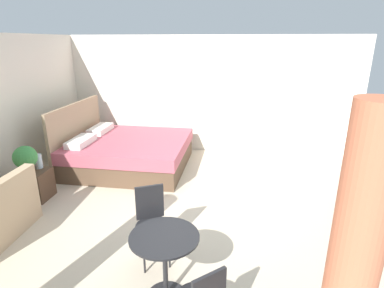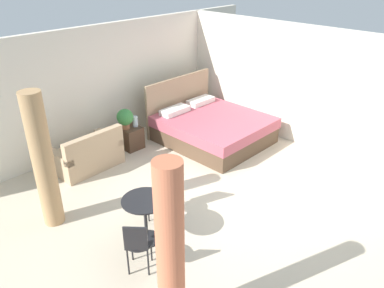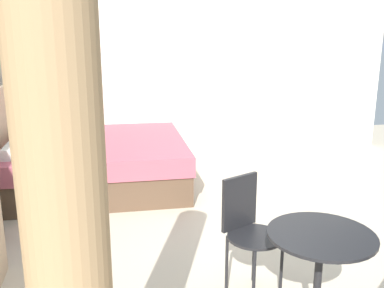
% 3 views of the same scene
% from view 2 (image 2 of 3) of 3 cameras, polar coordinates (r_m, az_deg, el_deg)
% --- Properties ---
extents(ground_plane, '(8.55, 9.52, 0.02)m').
position_cam_2_polar(ground_plane, '(6.95, 4.49, -7.22)').
color(ground_plane, beige).
extents(wall_back, '(8.55, 0.12, 2.59)m').
position_cam_2_polar(wall_back, '(8.60, -12.22, 8.81)').
color(wall_back, silver).
rests_on(wall_back, ground).
extents(wall_right, '(0.12, 6.52, 2.59)m').
position_cam_2_polar(wall_right, '(8.51, 17.04, 8.05)').
color(wall_right, silver).
rests_on(wall_right, ground).
extents(bed, '(2.03, 2.28, 1.29)m').
position_cam_2_polar(bed, '(8.64, 2.92, 2.55)').
color(bed, brown).
rests_on(bed, ground).
extents(couch, '(1.31, 0.87, 0.83)m').
position_cam_2_polar(couch, '(7.82, -15.49, -1.64)').
color(couch, tan).
rests_on(couch, ground).
extents(nightstand, '(0.42, 0.44, 0.49)m').
position_cam_2_polar(nightstand, '(8.43, -9.19, 0.96)').
color(nightstand, '#473323').
rests_on(nightstand, ground).
extents(potted_plant, '(0.36, 0.36, 0.45)m').
position_cam_2_polar(potted_plant, '(8.18, -10.06, 3.92)').
color(potted_plant, '#935B3D').
rests_on(potted_plant, nightstand).
extents(vase, '(0.12, 0.12, 0.23)m').
position_cam_2_polar(vase, '(8.32, -8.57, 3.39)').
color(vase, silver).
rests_on(vase, nightstand).
extents(balcony_table, '(0.67, 0.67, 0.73)m').
position_cam_2_polar(balcony_table, '(5.62, -7.07, -10.18)').
color(balcony_table, black).
rests_on(balcony_table, ground).
extents(cafe_chair_near_window, '(0.55, 0.55, 0.91)m').
position_cam_2_polar(cafe_chair_near_window, '(6.08, -4.66, -6.37)').
color(cafe_chair_near_window, black).
rests_on(cafe_chair_near_window, ground).
extents(cafe_chair_near_couch, '(0.54, 0.54, 0.82)m').
position_cam_2_polar(cafe_chair_near_couch, '(5.14, -8.22, -14.49)').
color(cafe_chair_near_couch, black).
rests_on(cafe_chair_near_couch, ground).
extents(curtain_left, '(0.30, 0.30, 2.20)m').
position_cam_2_polar(curtain_left, '(4.07, -3.29, -16.26)').
color(curtain_left, '#D1704C').
rests_on(curtain_left, ground).
extents(curtain_right, '(0.32, 0.32, 2.20)m').
position_cam_2_polar(curtain_right, '(6.05, -21.54, -2.50)').
color(curtain_right, tan).
rests_on(curtain_right, ground).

